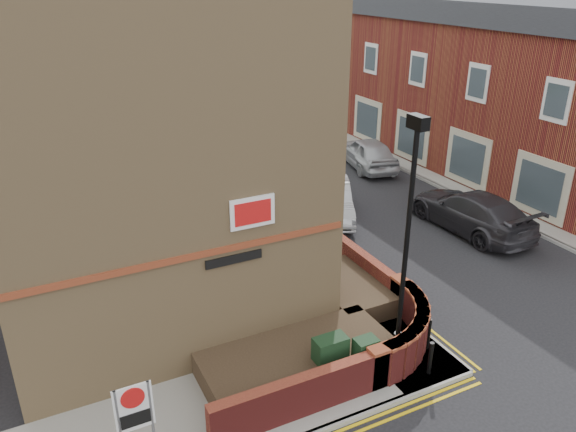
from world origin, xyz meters
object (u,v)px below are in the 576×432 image
Objects in this scene: zone_sign at (135,415)px; silver_car_near at (330,199)px; utility_cabinet_large at (330,359)px; lamppost at (406,246)px.

silver_car_near is at bearing 44.08° from zone_sign.
silver_car_near is (5.18, 8.76, 0.01)m from utility_cabinet_large.
silver_car_near is at bearing 69.70° from lamppost.
zone_sign is at bearing -173.93° from lamppost.
utility_cabinet_large is 0.55× the size of zone_sign.
zone_sign is 13.78m from silver_car_near.
lamppost reaches higher than utility_cabinet_large.
zone_sign is at bearing -111.12° from silver_car_near.
lamppost is 1.43× the size of silver_car_near.
silver_car_near is at bearing 59.42° from utility_cabinet_large.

